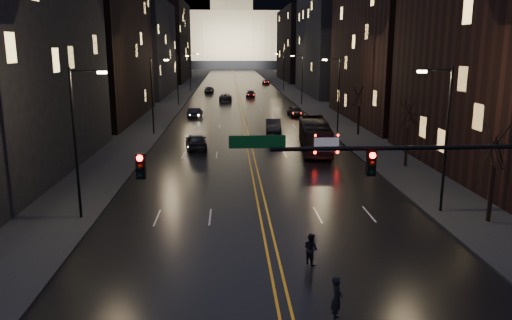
{
  "coord_description": "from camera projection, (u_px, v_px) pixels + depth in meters",
  "views": [
    {
      "loc": [
        -2.09,
        -18.9,
        10.04
      ],
      "look_at": [
        -0.41,
        11.73,
        3.14
      ],
      "focal_mm": 35.0,
      "sensor_mm": 36.0,
      "label": 1
    }
  ],
  "objects": [
    {
      "name": "road",
      "position": [
        236.0,
        83.0,
        147.37
      ],
      "size": [
        20.0,
        320.0,
        0.02
      ],
      "primitive_type": "cube",
      "color": "black",
      "rests_on": "ground"
    },
    {
      "name": "streetlamp_left_mid",
      "position": [
        154.0,
        92.0,
        58.0
      ],
      "size": [
        2.13,
        0.25,
        9.0
      ],
      "color": "black",
      "rests_on": "ground"
    },
    {
      "name": "receding_car_c",
      "position": [
        251.0,
        94.0,
        103.64
      ],
      "size": [
        2.19,
        4.73,
        1.34
      ],
      "primitive_type": "imported",
      "rotation": [
        0.0,
        0.0,
        -0.07
      ],
      "color": "black",
      "rests_on": "ground"
    },
    {
      "name": "tree_right_mid",
      "position": [
        409.0,
        115.0,
        41.86
      ],
      "size": [
        2.4,
        2.4,
        6.65
      ],
      "color": "black",
      "rests_on": "ground"
    },
    {
      "name": "building_right_mid",
      "position": [
        334.0,
        34.0,
        108.62
      ],
      "size": [
        12.0,
        34.0,
        26.0
      ],
      "primitive_type": "cube",
      "color": "black",
      "rests_on": "ground"
    },
    {
      "name": "receding_car_a",
      "position": [
        273.0,
        126.0,
        60.43
      ],
      "size": [
        2.04,
        5.15,
        1.67
      ],
      "primitive_type": "imported",
      "rotation": [
        0.0,
        0.0,
        -0.05
      ],
      "color": "black",
      "rests_on": "ground"
    },
    {
      "name": "streetlamp_left_near",
      "position": [
        78.0,
        136.0,
        28.77
      ],
      "size": [
        2.13,
        0.25,
        9.0
      ],
      "color": "black",
      "rests_on": "ground"
    },
    {
      "name": "building_left_far",
      "position": [
        140.0,
        48.0,
        107.04
      ],
      "size": [
        12.0,
        34.0,
        20.0
      ],
      "primitive_type": "cube",
      "color": "black",
      "rests_on": "ground"
    },
    {
      "name": "sidewalk_right",
      "position": [
        283.0,
        82.0,
        148.1
      ],
      "size": [
        8.0,
        320.0,
        0.16
      ],
      "primitive_type": "cube",
      "color": "black",
      "rests_on": "ground"
    },
    {
      "name": "oncoming_car_c",
      "position": [
        225.0,
        97.0,
        96.57
      ],
      "size": [
        2.49,
        5.33,
        1.48
      ],
      "primitive_type": "imported",
      "rotation": [
        0.0,
        0.0,
        3.15
      ],
      "color": "black",
      "rests_on": "ground"
    },
    {
      "name": "streetlamp_right_mid",
      "position": [
        337.0,
        91.0,
        59.15
      ],
      "size": [
        2.13,
        0.25,
        9.0
      ],
      "color": "black",
      "rests_on": "ground"
    },
    {
      "name": "pedestrian_a",
      "position": [
        337.0,
        299.0,
        18.69
      ],
      "size": [
        0.56,
        0.71,
        1.73
      ],
      "primitive_type": "imported",
      "rotation": [
        0.0,
        0.0,
        1.33
      ],
      "color": "black",
      "rests_on": "ground"
    },
    {
      "name": "center_line",
      "position": [
        236.0,
        83.0,
        147.36
      ],
      "size": [
        0.62,
        320.0,
        0.01
      ],
      "primitive_type": "cube",
      "color": "orange",
      "rests_on": "road"
    },
    {
      "name": "ground",
      "position": [
        281.0,
        295.0,
        20.72
      ],
      "size": [
        900.0,
        900.0,
        0.0
      ],
      "primitive_type": "plane",
      "color": "black",
      "rests_on": "ground"
    },
    {
      "name": "streetlamp_left_far",
      "position": [
        179.0,
        77.0,
        87.23
      ],
      "size": [
        2.13,
        0.25,
        9.0
      ],
      "color": "black",
      "rests_on": "ground"
    },
    {
      "name": "streetlamp_left_dist",
      "position": [
        191.0,
        70.0,
        116.45
      ],
      "size": [
        2.13,
        0.25,
        9.0
      ],
      "color": "black",
      "rests_on": "ground"
    },
    {
      "name": "streetlamp_right_dist",
      "position": [
        283.0,
        70.0,
        117.61
      ],
      "size": [
        2.13,
        0.25,
        9.0
      ],
      "color": "black",
      "rests_on": "ground"
    },
    {
      "name": "receding_car_d",
      "position": [
        266.0,
        82.0,
        141.01
      ],
      "size": [
        2.43,
        4.7,
        1.27
      ],
      "primitive_type": "imported",
      "rotation": [
        0.0,
        0.0,
        -0.07
      ],
      "color": "black",
      "rests_on": "ground"
    },
    {
      "name": "sidewalk_left",
      "position": [
        188.0,
        83.0,
        146.6
      ],
      "size": [
        8.0,
        320.0,
        0.16
      ],
      "primitive_type": "cube",
      "color": "black",
      "rests_on": "ground"
    },
    {
      "name": "building_left_dist",
      "position": [
        166.0,
        42.0,
        153.36
      ],
      "size": [
        12.0,
        40.0,
        24.0
      ],
      "primitive_type": "cube",
      "color": "black",
      "rests_on": "ground"
    },
    {
      "name": "tree_right_near",
      "position": [
        496.0,
        148.0,
        28.22
      ],
      "size": [
        2.4,
        2.4,
        6.65
      ],
      "color": "black",
      "rests_on": "ground"
    },
    {
      "name": "building_left_mid",
      "position": [
        91.0,
        19.0,
        69.14
      ],
      "size": [
        12.0,
        30.0,
        28.0
      ],
      "primitive_type": "cube",
      "color": "black",
      "rests_on": "ground"
    },
    {
      "name": "pedestrian_b",
      "position": [
        311.0,
        249.0,
        23.57
      ],
      "size": [
        0.76,
        0.85,
        1.54
      ],
      "primitive_type": "imported",
      "rotation": [
        0.0,
        0.0,
        2.17
      ],
      "color": "black",
      "rests_on": "ground"
    },
    {
      "name": "streetlamp_right_near",
      "position": [
        444.0,
        133.0,
        29.93
      ],
      "size": [
        2.13,
        0.25,
        9.0
      ],
      "color": "black",
      "rests_on": "ground"
    },
    {
      "name": "oncoming_car_d",
      "position": [
        209.0,
        90.0,
        114.62
      ],
      "size": [
        2.2,
        5.04,
        1.44
      ],
      "primitive_type": "imported",
      "rotation": [
        0.0,
        0.0,
        3.11
      ],
      "color": "black",
      "rests_on": "ground"
    },
    {
      "name": "streetlamp_right_far",
      "position": [
        301.0,
        77.0,
        88.38
      ],
      "size": [
        2.13,
        0.25,
        9.0
      ],
      "color": "black",
      "rests_on": "ground"
    },
    {
      "name": "capitol",
      "position": [
        232.0,
        34.0,
        260.51
      ],
      "size": [
        90.0,
        50.0,
        58.5
      ],
      "color": "black",
      "rests_on": "ground"
    },
    {
      "name": "oncoming_car_a",
      "position": [
        196.0,
        141.0,
        50.39
      ],
      "size": [
        2.61,
        5.22,
        1.71
      ],
      "primitive_type": "imported",
      "rotation": [
        0.0,
        0.0,
        3.26
      ],
      "color": "black",
      "rests_on": "ground"
    },
    {
      "name": "traffic_signal",
      "position": [
        430.0,
        175.0,
        19.92
      ],
      "size": [
        17.29,
        0.45,
        7.0
      ],
      "color": "black",
      "rests_on": "ground"
    },
    {
      "name": "receding_car_b",
      "position": [
        295.0,
        111.0,
        74.71
      ],
      "size": [
        2.19,
        4.72,
        1.57
      ],
      "primitive_type": "imported",
      "rotation": [
        0.0,
        0.0,
        0.08
      ],
      "color": "black",
      "rests_on": "ground"
    },
    {
      "name": "oncoming_car_b",
      "position": [
        195.0,
        113.0,
        73.14
      ],
      "size": [
        2.07,
        4.74,
        1.52
      ],
      "primitive_type": "imported",
      "rotation": [
        0.0,
        0.0,
        3.04
      ],
      "color": "black",
      "rests_on": "ground"
    },
    {
      "name": "bus",
      "position": [
        315.0,
        136.0,
        49.54
      ],
      "size": [
        3.65,
        11.33,
        3.1
      ],
      "primitive_type": "imported",
      "rotation": [
        0.0,
        0.0,
        -0.1
      ],
      "color": "black",
      "rests_on": "ground"
    },
    {
      "name": "tree_right_far",
      "position": [
        360.0,
        97.0,
        57.45
      ],
      "size": [
        2.4,
        2.4,
        6.65
      ],
      "color": "black",
      "rests_on": "ground"
    },
    {
      "name": "building_right_dist",
      "position": [
        302.0,
        45.0,
        155.82
      ],
      "size": [
        12.0,
        40.0,
        22.0
      ],
      "primitive_type": "cube",
      "color": "black",
      "rests_on": "ground"
    }
  ]
}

